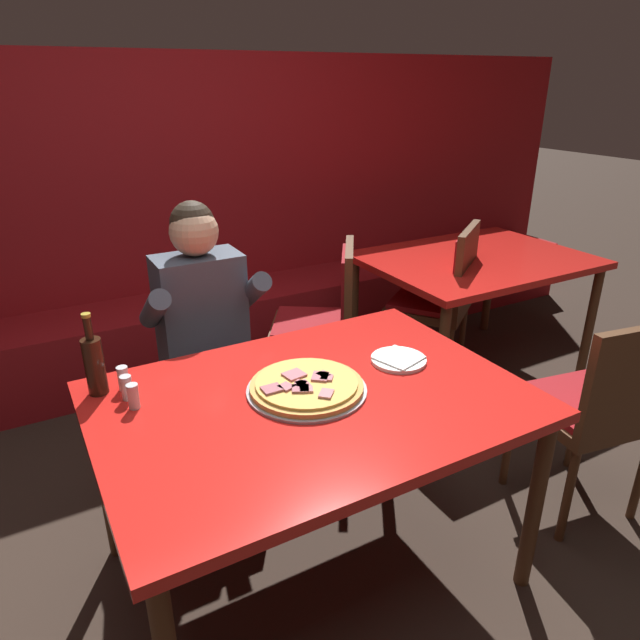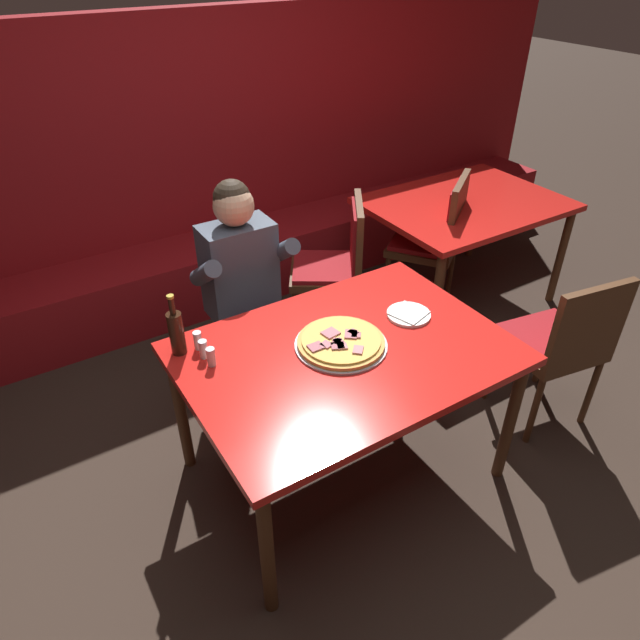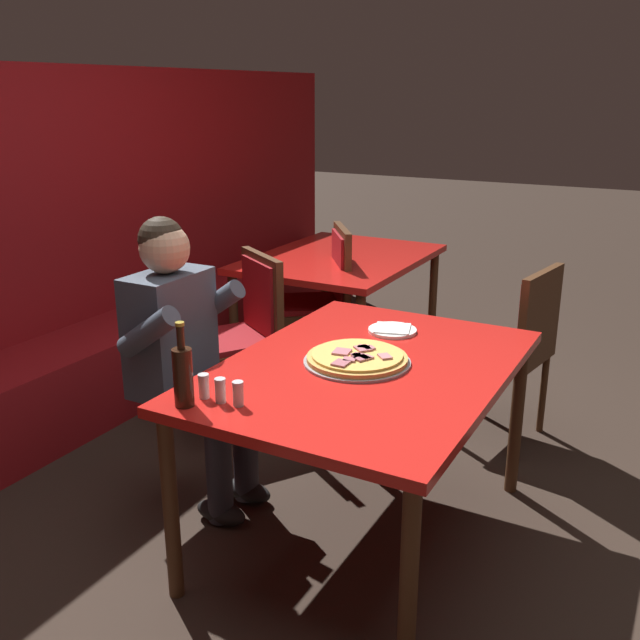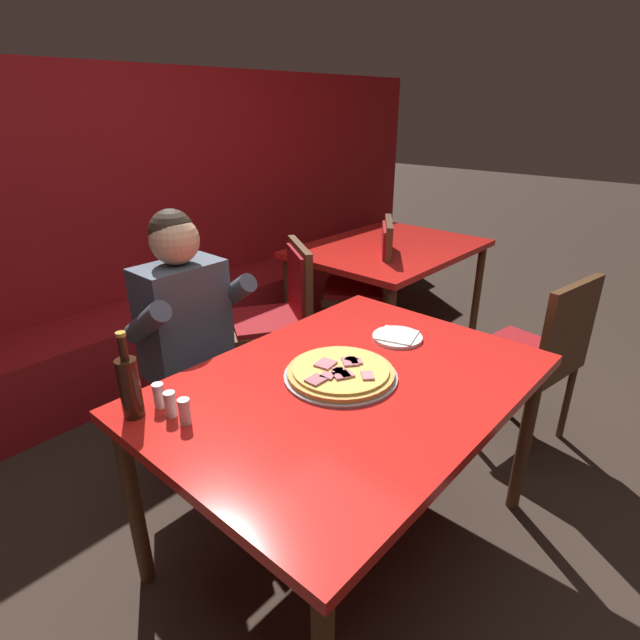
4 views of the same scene
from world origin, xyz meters
name	(u,v)px [view 4 (image 4 of 4)]	position (x,y,z in m)	size (l,w,h in m)	color
ground_plane	(345,538)	(0.00, 0.00, 0.00)	(24.00, 24.00, 0.00)	#33261E
booth_wall_panel	(71,233)	(0.00, 2.18, 0.95)	(6.80, 0.16, 1.90)	maroon
booth_bench	(116,353)	(0.00, 1.86, 0.23)	(6.46, 0.48, 0.46)	maroon
main_dining_table	(349,398)	(0.00, 0.00, 0.69)	(1.42, 1.02, 0.76)	#4C2D19
pizza	(341,372)	(0.00, 0.04, 0.78)	(0.41, 0.41, 0.05)	#9E9EA3
plate_white_paper	(397,337)	(0.41, 0.06, 0.77)	(0.21, 0.21, 0.02)	white
beer_bottle	(130,385)	(-0.62, 0.38, 0.87)	(0.07, 0.07, 0.29)	black
shaker_black_pepper	(171,405)	(-0.55, 0.29, 0.80)	(0.04, 0.04, 0.09)	silver
shaker_red_pepper_flakes	(159,397)	(-0.54, 0.36, 0.80)	(0.04, 0.04, 0.09)	silver
shaker_oregano	(185,412)	(-0.54, 0.22, 0.80)	(0.04, 0.04, 0.09)	silver
diner_seated_blue_shirt	(197,340)	(-0.10, 0.79, 0.71)	(0.53, 0.53, 1.27)	black
dining_chair_near_left	(538,349)	(1.16, -0.29, 0.55)	(0.51, 0.51, 0.93)	#4C2D19
dining_chair_far_right	(368,280)	(1.38, 0.94, 0.57)	(0.61, 0.61, 0.98)	#4C2D19
dining_chair_side_aisle	(280,311)	(0.63, 1.02, 0.56)	(0.61, 0.61, 0.95)	#4C2D19
background_dining_table	(389,257)	(1.63, 0.94, 0.68)	(1.29, 0.97, 0.76)	#4C2D19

